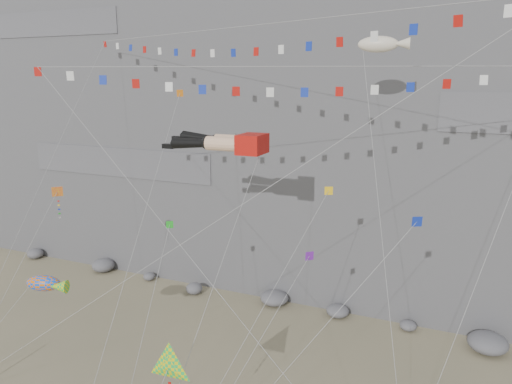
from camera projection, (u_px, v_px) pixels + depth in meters
The scene contains 14 objects.
cliff at pixel (328, 36), 54.10m from camera, with size 80.00×28.00×50.00m, color slate.
talus_boulders at pixel (274, 298), 46.16m from camera, with size 60.00×3.00×1.20m, color slate, non-canonical shape.
legs_kite at pixel (225, 143), 32.26m from camera, with size 7.02×15.79×21.96m.
flag_banner_upper at pixel (244, 27), 33.27m from camera, with size 35.55×20.81×31.50m.
flag_banner_lower at pixel (288, 67), 28.87m from camera, with size 28.60×11.82×23.86m.
harlequin_kite at pixel (57, 193), 36.25m from camera, with size 3.94×8.22×14.71m.
fish_windsock at pixel (43, 283), 33.42m from camera, with size 7.34×5.36×9.81m.
delta_kite at pixel (169, 367), 24.13m from camera, with size 2.98×3.33×8.45m.
blimp_windsock at pixel (378, 45), 32.69m from camera, with size 7.03×13.40×26.33m.
small_kite_a at pixel (178, 101), 35.80m from camera, with size 2.44×15.74×24.65m.
small_kite_b at pixel (308, 259), 29.60m from camera, with size 4.61×11.20×15.11m.
small_kite_c at pixel (169, 229), 32.77m from camera, with size 2.89×10.58×15.03m.
small_kite_d at pixel (326, 195), 30.74m from camera, with size 5.62×12.56×18.79m.
small_kite_e at pixel (412, 227), 24.55m from camera, with size 10.52×7.59×18.16m.
Camera 1 is at (15.78, -22.83, 20.48)m, focal length 35.00 mm.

